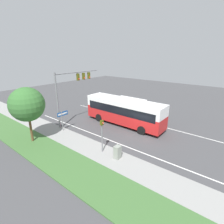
{
  "coord_description": "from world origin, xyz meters",
  "views": [
    {
      "loc": [
        -16.97,
        -9.06,
        9.18
      ],
      "look_at": [
        -0.2,
        4.37,
        1.9
      ],
      "focal_mm": 28.0,
      "sensor_mm": 36.0,
      "label": 1
    }
  ],
  "objects_px": {
    "bus": "(124,110)",
    "signal_gantry": "(72,85)",
    "street_sign": "(62,117)",
    "pedestrian_signal": "(102,131)",
    "utility_cabinet": "(117,152)"
  },
  "relations": [
    {
      "from": "bus",
      "to": "signal_gantry",
      "type": "bearing_deg",
      "value": 123.21
    },
    {
      "from": "bus",
      "to": "street_sign",
      "type": "xyz_separation_m",
      "value": [
        -6.39,
        4.63,
        -0.16
      ]
    },
    {
      "from": "bus",
      "to": "street_sign",
      "type": "relative_size",
      "value": 4.32
    },
    {
      "from": "signal_gantry",
      "to": "bus",
      "type": "bearing_deg",
      "value": -56.79
    },
    {
      "from": "bus",
      "to": "pedestrian_signal",
      "type": "bearing_deg",
      "value": -161.15
    },
    {
      "from": "street_sign",
      "to": "utility_cabinet",
      "type": "relative_size",
      "value": 2.09
    },
    {
      "from": "bus",
      "to": "street_sign",
      "type": "distance_m",
      "value": 7.89
    },
    {
      "from": "signal_gantry",
      "to": "pedestrian_signal",
      "type": "xyz_separation_m",
      "value": [
        -3.38,
        -8.11,
        -2.95
      ]
    },
    {
      "from": "bus",
      "to": "utility_cabinet",
      "type": "relative_size",
      "value": 9.04
    },
    {
      "from": "street_sign",
      "to": "bus",
      "type": "bearing_deg",
      "value": -35.93
    },
    {
      "from": "bus",
      "to": "pedestrian_signal",
      "type": "height_order",
      "value": "bus"
    },
    {
      "from": "signal_gantry",
      "to": "utility_cabinet",
      "type": "distance_m",
      "value": 11.4
    },
    {
      "from": "bus",
      "to": "utility_cabinet",
      "type": "bearing_deg",
      "value": -149.13
    },
    {
      "from": "bus",
      "to": "signal_gantry",
      "type": "height_order",
      "value": "signal_gantry"
    },
    {
      "from": "street_sign",
      "to": "utility_cabinet",
      "type": "bearing_deg",
      "value": -94.59
    }
  ]
}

